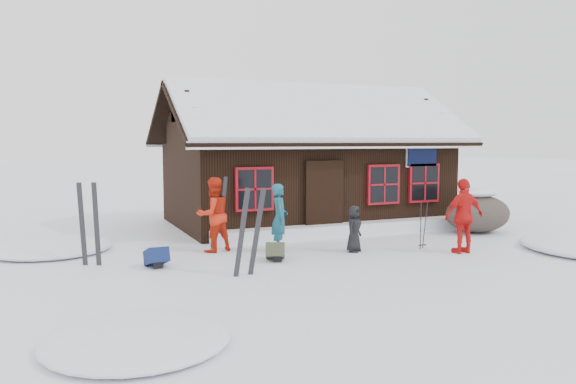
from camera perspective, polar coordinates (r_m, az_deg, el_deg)
name	(u,v)px	position (r m, az deg, el deg)	size (l,w,h in m)	color
ground	(336,255)	(12.90, 4.94, -6.38)	(120.00, 120.00, 0.00)	white
mountain_hut	(305,173)	(17.79, 1.71, 1.96)	(8.90, 6.09, 4.42)	black
snow_drift	(346,229)	(15.52, 5.93, -3.76)	(7.60, 0.60, 0.35)	white
snow_mounds	(358,237)	(15.29, 7.13, -4.57)	(20.60, 13.20, 0.48)	white
skier_teal	(280,218)	(13.08, -0.86, -2.65)	(0.58, 0.38, 1.60)	#155367
skier_orange_left	(213,215)	(13.19, -7.60, -2.30)	(0.85, 0.66, 1.75)	red
skier_orange_right	(464,216)	(13.53, 17.44, -2.33)	(1.02, 0.42, 1.73)	red
skier_crouched	(354,229)	(13.19, 6.72, -3.74)	(0.53, 0.35, 1.09)	black
boulder	(478,212)	(16.74, 18.73, -1.97)	(1.94, 1.45, 1.14)	#49403A
ski_pair_left	(249,233)	(10.82, -3.95, -4.16)	(0.63, 0.25, 1.75)	black
ski_pair_mid	(89,225)	(12.36, -19.53, -3.20)	(0.44, 0.21, 1.79)	black
ski_pair_right	(218,213)	(13.74, -7.12, -2.15)	(0.51, 0.27, 1.77)	black
ski_poles	(423,226)	(13.91, 13.53, -3.40)	(0.21, 0.10, 1.16)	black
backpack_blue	(157,260)	(11.92, -13.21, -6.73)	(0.42, 0.55, 0.30)	#121E4F
backpack_olive	(275,254)	(12.22, -1.31, -6.31)	(0.41, 0.54, 0.29)	#3E422F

